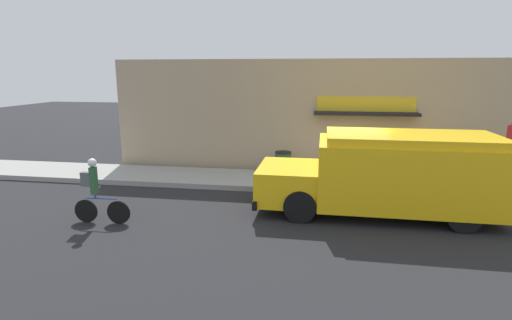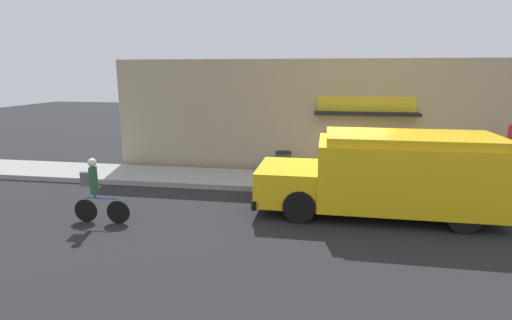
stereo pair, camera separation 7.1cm
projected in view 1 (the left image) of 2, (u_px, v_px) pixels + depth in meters
ground_plane at (339, 196)px, 12.41m from camera, size 70.00×70.00×0.00m
sidewalk at (338, 184)px, 13.48m from camera, size 28.00×2.25×0.17m
storefront at (340, 118)px, 14.47m from camera, size 17.07×0.77×4.24m
school_bus at (390, 173)px, 10.64m from camera, size 6.37×2.87×2.20m
cyclist at (96, 191)px, 10.04m from camera, size 1.48×0.21×1.68m
stop_sign_post at (509, 146)px, 12.00m from camera, size 0.45×0.45×2.13m
trash_bin at (283, 163)px, 14.26m from camera, size 0.58×0.58×0.82m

